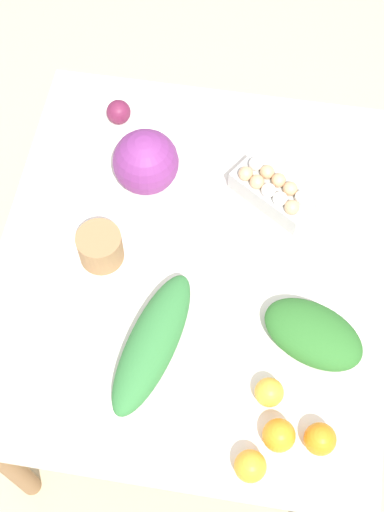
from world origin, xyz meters
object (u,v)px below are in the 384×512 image
(orange_0, at_px, (279,435))
(orange_2, at_px, (269,392))
(greens_bunch_dandelion, at_px, (313,334))
(beet_root, at_px, (119,112))
(greens_bunch_chard, at_px, (152,343))
(orange_3, at_px, (250,466))
(cabbage_purple, at_px, (146,162))
(paper_bag, at_px, (100,247))
(egg_carton, at_px, (272,191))
(orange_1, at_px, (320,439))

(orange_0, distance_m, orange_2, 0.10)
(greens_bunch_dandelion, relative_size, beet_root, 3.61)
(greens_bunch_chard, relative_size, orange_0, 5.04)
(orange_0, bearing_deg, orange_3, 144.43)
(cabbage_purple, xyz_separation_m, greens_bunch_chard, (-0.47, -0.10, -0.05))
(cabbage_purple, distance_m, paper_bag, 0.25)
(cabbage_purple, distance_m, beet_root, 0.23)
(egg_carton, distance_m, orange_2, 0.53)
(cabbage_purple, height_order, greens_bunch_chard, cabbage_purple)
(beet_root, relative_size, orange_1, 0.94)
(paper_bag, relative_size, orange_0, 1.52)
(egg_carton, bearing_deg, greens_bunch_dandelion, -37.14)
(paper_bag, relative_size, beet_root, 1.66)
(paper_bag, bearing_deg, orange_0, -128.84)
(egg_carton, distance_m, orange_0, 0.63)
(beet_root, bearing_deg, orange_0, -147.16)
(egg_carton, xyz_separation_m, paper_bag, (-0.23, 0.40, 0.00))
(greens_bunch_dandelion, bearing_deg, orange_2, 150.69)
(orange_1, bearing_deg, orange_3, 119.65)
(orange_0, relative_size, orange_3, 1.04)
(greens_bunch_dandelion, relative_size, orange_0, 3.30)
(egg_carton, height_order, orange_0, egg_carton)
(cabbage_purple, relative_size, egg_carton, 0.73)
(beet_root, xyz_separation_m, orange_1, (-0.81, -0.62, 0.00))
(greens_bunch_dandelion, xyz_separation_m, greens_bunch_chard, (-0.08, 0.37, -0.00))
(orange_0, relative_size, orange_1, 1.03)
(greens_bunch_dandelion, bearing_deg, greens_bunch_chard, 102.35)
(orange_2, bearing_deg, cabbage_purple, 35.42)
(egg_carton, xyz_separation_m, greens_bunch_dandelion, (-0.38, -0.14, -0.00))
(egg_carton, height_order, greens_bunch_dandelion, egg_carton)
(orange_0, height_order, orange_3, orange_0)
(paper_bag, distance_m, orange_1, 0.69)
(greens_bunch_dandelion, bearing_deg, orange_0, 167.55)
(greens_bunch_chard, height_order, orange_0, greens_bunch_chard)
(greens_bunch_dandelion, bearing_deg, paper_bag, 75.03)
(paper_bag, xyz_separation_m, beet_root, (0.43, 0.05, -0.01))
(paper_bag, relative_size, orange_3, 1.58)
(greens_bunch_chard, bearing_deg, paper_bag, 37.69)
(greens_bunch_chard, distance_m, orange_2, 0.29)
(paper_bag, distance_m, orange_2, 0.54)
(egg_carton, bearing_deg, orange_1, -41.44)
(cabbage_purple, bearing_deg, beet_root, 31.51)
(paper_bag, distance_m, greens_bunch_chard, 0.28)
(egg_carton, relative_size, greens_bunch_chard, 0.63)
(egg_carton, xyz_separation_m, orange_1, (-0.62, -0.17, -0.01))
(greens_bunch_dandelion, bearing_deg, cabbage_purple, 50.50)
(paper_bag, bearing_deg, cabbage_purple, -16.25)
(greens_bunch_dandelion, bearing_deg, egg_carton, 19.78)
(egg_carton, relative_size, orange_0, 3.19)
(paper_bag, distance_m, orange_0, 0.62)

